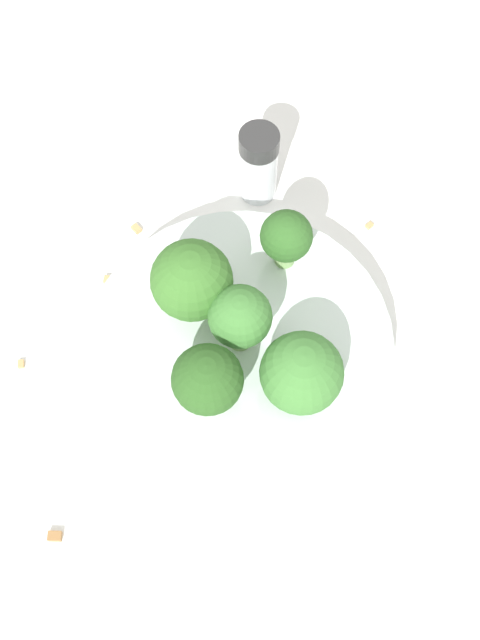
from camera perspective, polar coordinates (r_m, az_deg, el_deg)
ground_plane at (r=0.63m, az=0.00°, el=-2.56°), size 3.00×3.00×0.00m
bowl at (r=0.62m, az=0.00°, el=-1.98°), size 0.21×0.21×0.03m
broccoli_floret_0 at (r=0.55m, az=-2.09°, el=-3.88°), size 0.05×0.05×0.06m
broccoli_floret_1 at (r=0.56m, az=3.96°, el=-3.43°), size 0.05×0.05×0.06m
broccoli_floret_2 at (r=0.57m, az=0.09°, el=0.01°), size 0.04×0.04×0.06m
broccoli_floret_3 at (r=0.58m, az=-3.11°, el=2.51°), size 0.05×0.05×0.07m
broccoli_floret_4 at (r=0.60m, az=2.98°, el=5.29°), size 0.04×0.04×0.05m
pepper_shaker at (r=0.67m, az=1.19°, el=9.95°), size 0.03×0.03×0.07m
almond_crumb_0 at (r=0.65m, az=-13.87°, el=-2.70°), size 0.01×0.01×0.01m
almond_crumb_1 at (r=0.69m, az=8.29°, el=6.06°), size 0.01×0.00×0.01m
almond_crumb_2 at (r=0.68m, az=-6.66°, el=5.90°), size 0.01×0.01×0.01m
almond_crumb_3 at (r=0.60m, az=-11.81°, el=-13.34°), size 0.01×0.01×0.01m
almond_crumb_4 at (r=0.66m, az=-8.36°, el=2.63°), size 0.01×0.01×0.01m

